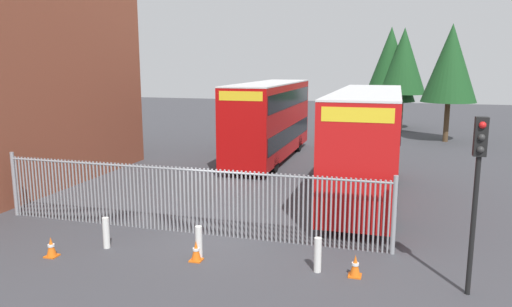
{
  "coord_description": "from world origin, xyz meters",
  "views": [
    {
      "loc": [
        5.21,
        -14.03,
        5.49
      ],
      "look_at": [
        0.0,
        4.0,
        2.0
      ],
      "focal_mm": 34.08,
      "sensor_mm": 36.0,
      "label": 1
    }
  ],
  "objects_px": {
    "traffic_cone_mid_forecourt": "(355,266)",
    "bollard_center_front": "(199,242)",
    "traffic_cone_by_gate": "(51,247)",
    "bollard_near_right": "(318,255)",
    "traffic_cone_near_kerb": "(196,251)",
    "double_decker_bus_near_gate": "(367,140)",
    "double_decker_bus_behind_fence_left": "(270,118)",
    "traffic_light_kerbside": "(478,174)",
    "bollard_near_left": "(106,233)"
  },
  "relations": [
    {
      "from": "double_decker_bus_near_gate",
      "to": "traffic_cone_near_kerb",
      "type": "xyz_separation_m",
      "value": [
        -4.12,
        -7.93,
        -2.13
      ]
    },
    {
      "from": "bollard_center_front",
      "to": "bollard_near_right",
      "type": "distance_m",
      "value": 3.4
    },
    {
      "from": "bollard_center_front",
      "to": "traffic_light_kerbside",
      "type": "height_order",
      "value": "traffic_light_kerbside"
    },
    {
      "from": "bollard_near_left",
      "to": "bollard_near_right",
      "type": "height_order",
      "value": "same"
    },
    {
      "from": "bollard_near_left",
      "to": "traffic_cone_near_kerb",
      "type": "bearing_deg",
      "value": -3.09
    },
    {
      "from": "traffic_cone_by_gate",
      "to": "bollard_center_front",
      "type": "bearing_deg",
      "value": 14.81
    },
    {
      "from": "traffic_cone_near_kerb",
      "to": "double_decker_bus_near_gate",
      "type": "bearing_deg",
      "value": 62.55
    },
    {
      "from": "double_decker_bus_near_gate",
      "to": "double_decker_bus_behind_fence_left",
      "type": "bearing_deg",
      "value": 129.95
    },
    {
      "from": "bollard_near_right",
      "to": "traffic_cone_by_gate",
      "type": "height_order",
      "value": "bollard_near_right"
    },
    {
      "from": "bollard_center_front",
      "to": "traffic_cone_by_gate",
      "type": "relative_size",
      "value": 1.61
    },
    {
      "from": "traffic_light_kerbside",
      "to": "traffic_cone_by_gate",
      "type": "bearing_deg",
      "value": -175.77
    },
    {
      "from": "double_decker_bus_behind_fence_left",
      "to": "traffic_light_kerbside",
      "type": "bearing_deg",
      "value": -59.48
    },
    {
      "from": "bollard_near_left",
      "to": "bollard_near_right",
      "type": "bearing_deg",
      "value": 0.59
    },
    {
      "from": "double_decker_bus_behind_fence_left",
      "to": "traffic_cone_near_kerb",
      "type": "height_order",
      "value": "double_decker_bus_behind_fence_left"
    },
    {
      "from": "double_decker_bus_behind_fence_left",
      "to": "traffic_light_kerbside",
      "type": "distance_m",
      "value": 17.42
    },
    {
      "from": "double_decker_bus_near_gate",
      "to": "traffic_cone_mid_forecourt",
      "type": "height_order",
      "value": "double_decker_bus_near_gate"
    },
    {
      "from": "traffic_cone_by_gate",
      "to": "traffic_cone_near_kerb",
      "type": "relative_size",
      "value": 1.0
    },
    {
      "from": "bollard_near_left",
      "to": "traffic_cone_mid_forecourt",
      "type": "distance_m",
      "value": 7.38
    },
    {
      "from": "traffic_cone_by_gate",
      "to": "traffic_cone_near_kerb",
      "type": "distance_m",
      "value": 4.22
    },
    {
      "from": "bollard_near_left",
      "to": "traffic_cone_near_kerb",
      "type": "xyz_separation_m",
      "value": [
        2.99,
        -0.16,
        -0.19
      ]
    },
    {
      "from": "traffic_cone_mid_forecourt",
      "to": "bollard_center_front",
      "type": "bearing_deg",
      "value": -179.98
    },
    {
      "from": "bollard_near_right",
      "to": "traffic_cone_near_kerb",
      "type": "relative_size",
      "value": 1.61
    },
    {
      "from": "bollard_center_front",
      "to": "double_decker_bus_near_gate",
      "type": "bearing_deg",
      "value": 61.89
    },
    {
      "from": "bollard_center_front",
      "to": "bollard_near_right",
      "type": "bearing_deg",
      "value": 0.34
    },
    {
      "from": "bollard_near_right",
      "to": "traffic_light_kerbside",
      "type": "bearing_deg",
      "value": -4.34
    },
    {
      "from": "traffic_cone_near_kerb",
      "to": "traffic_light_kerbside",
      "type": "height_order",
      "value": "traffic_light_kerbside"
    },
    {
      "from": "double_decker_bus_near_gate",
      "to": "double_decker_bus_behind_fence_left",
      "type": "distance_m",
      "value": 9.15
    },
    {
      "from": "bollard_near_right",
      "to": "traffic_cone_mid_forecourt",
      "type": "bearing_deg",
      "value": -1.08
    },
    {
      "from": "traffic_cone_near_kerb",
      "to": "traffic_cone_by_gate",
      "type": "bearing_deg",
      "value": -167.94
    },
    {
      "from": "traffic_cone_by_gate",
      "to": "traffic_cone_near_kerb",
      "type": "bearing_deg",
      "value": 12.06
    },
    {
      "from": "bollard_near_right",
      "to": "traffic_light_kerbside",
      "type": "xyz_separation_m",
      "value": [
        3.69,
        -0.28,
        2.51
      ]
    },
    {
      "from": "bollard_center_front",
      "to": "traffic_cone_mid_forecourt",
      "type": "height_order",
      "value": "bollard_center_front"
    },
    {
      "from": "bollard_near_left",
      "to": "bollard_center_front",
      "type": "bearing_deg",
      "value": 0.89
    },
    {
      "from": "double_decker_bus_near_gate",
      "to": "bollard_near_left",
      "type": "xyz_separation_m",
      "value": [
        -7.11,
        -7.77,
        -1.95
      ]
    },
    {
      "from": "double_decker_bus_behind_fence_left",
      "to": "bollard_near_right",
      "type": "bearing_deg",
      "value": -70.71
    },
    {
      "from": "bollard_near_right",
      "to": "traffic_light_kerbside",
      "type": "height_order",
      "value": "traffic_light_kerbside"
    },
    {
      "from": "traffic_cone_by_gate",
      "to": "traffic_cone_mid_forecourt",
      "type": "xyz_separation_m",
      "value": [
        8.52,
        1.09,
        0.0
      ]
    },
    {
      "from": "double_decker_bus_near_gate",
      "to": "traffic_cone_by_gate",
      "type": "bearing_deg",
      "value": -133.1
    },
    {
      "from": "double_decker_bus_behind_fence_left",
      "to": "traffic_light_kerbside",
      "type": "xyz_separation_m",
      "value": [
        8.84,
        -14.99,
        0.56
      ]
    },
    {
      "from": "bollard_center_front",
      "to": "traffic_cone_mid_forecourt",
      "type": "xyz_separation_m",
      "value": [
        4.4,
        0.0,
        -0.19
      ]
    },
    {
      "from": "double_decker_bus_near_gate",
      "to": "double_decker_bus_behind_fence_left",
      "type": "xyz_separation_m",
      "value": [
        -5.87,
        7.01,
        0.0
      ]
    },
    {
      "from": "traffic_cone_mid_forecourt",
      "to": "traffic_light_kerbside",
      "type": "distance_m",
      "value": 3.82
    },
    {
      "from": "bollard_center_front",
      "to": "traffic_cone_by_gate",
      "type": "height_order",
      "value": "bollard_center_front"
    },
    {
      "from": "traffic_cone_by_gate",
      "to": "bollard_near_right",
      "type": "bearing_deg",
      "value": 8.38
    },
    {
      "from": "traffic_cone_near_kerb",
      "to": "bollard_center_front",
      "type": "bearing_deg",
      "value": 91.65
    },
    {
      "from": "traffic_cone_mid_forecourt",
      "to": "traffic_cone_near_kerb",
      "type": "distance_m",
      "value": 4.4
    },
    {
      "from": "bollard_near_left",
      "to": "bollard_near_right",
      "type": "relative_size",
      "value": 1.0
    },
    {
      "from": "bollard_near_left",
      "to": "traffic_light_kerbside",
      "type": "relative_size",
      "value": 0.22
    },
    {
      "from": "double_decker_bus_behind_fence_left",
      "to": "traffic_cone_mid_forecourt",
      "type": "xyz_separation_m",
      "value": [
        6.14,
        -14.73,
        -2.13
      ]
    },
    {
      "from": "double_decker_bus_near_gate",
      "to": "traffic_cone_mid_forecourt",
      "type": "xyz_separation_m",
      "value": [
        0.27,
        -7.72,
        -2.13
      ]
    }
  ]
}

